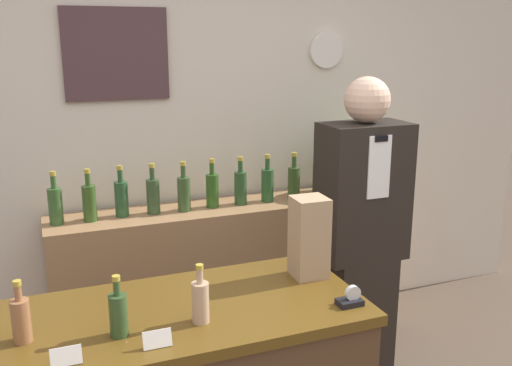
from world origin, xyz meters
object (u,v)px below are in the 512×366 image
potted_plant (351,159)px  tape_dispenser (351,299)px  shopkeeper (360,245)px  paper_bag (309,237)px

potted_plant → tape_dispenser: bearing=-120.4°
potted_plant → tape_dispenser: 1.74m
shopkeeper → tape_dispenser: 0.92m
shopkeeper → potted_plant: (0.37, 0.74, 0.28)m
paper_bag → shopkeeper: bearing=41.1°
potted_plant → paper_bag: potted_plant is taller
shopkeeper → tape_dispenser: shopkeeper is taller
potted_plant → tape_dispenser: potted_plant is taller
shopkeeper → paper_bag: 0.76m
paper_bag → potted_plant: bearing=53.2°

